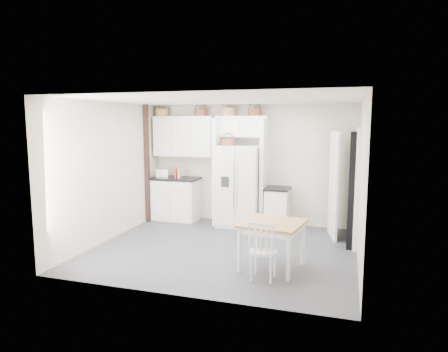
% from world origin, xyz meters
% --- Properties ---
extents(floor, '(4.50, 4.50, 0.00)m').
position_xyz_m(floor, '(0.00, 0.00, 0.00)').
color(floor, '#323236').
rests_on(floor, ground).
extents(ceiling, '(4.50, 4.50, 0.00)m').
position_xyz_m(ceiling, '(0.00, 0.00, 2.60)').
color(ceiling, white).
rests_on(ceiling, wall_back).
extents(wall_back, '(4.50, 0.00, 4.50)m').
position_xyz_m(wall_back, '(0.00, 2.00, 1.30)').
color(wall_back, '#B5AA9C').
rests_on(wall_back, floor).
extents(wall_left, '(0.00, 4.00, 4.00)m').
position_xyz_m(wall_left, '(-2.25, 0.00, 1.30)').
color(wall_left, '#B5AA9C').
rests_on(wall_left, floor).
extents(wall_right, '(0.00, 4.00, 4.00)m').
position_xyz_m(wall_right, '(2.25, 0.00, 1.30)').
color(wall_right, '#B5AA9C').
rests_on(wall_right, floor).
extents(refrigerator, '(0.90, 0.72, 1.73)m').
position_xyz_m(refrigerator, '(-0.15, 1.62, 0.87)').
color(refrigerator, silver).
rests_on(refrigerator, floor).
extents(base_cab_left, '(1.01, 0.64, 0.93)m').
position_xyz_m(base_cab_left, '(-1.66, 1.70, 0.47)').
color(base_cab_left, white).
rests_on(base_cab_left, floor).
extents(base_cab_right, '(0.47, 0.56, 0.82)m').
position_xyz_m(base_cab_right, '(0.65, 1.70, 0.41)').
color(base_cab_right, white).
rests_on(base_cab_right, floor).
extents(dining_table, '(1.00, 1.00, 0.73)m').
position_xyz_m(dining_table, '(0.99, -0.67, 0.36)').
color(dining_table, olive).
rests_on(dining_table, floor).
extents(windsor_chair, '(0.41, 0.37, 0.81)m').
position_xyz_m(windsor_chair, '(0.94, -1.13, 0.41)').
color(windsor_chair, white).
rests_on(windsor_chair, floor).
extents(counter_left, '(1.05, 0.68, 0.04)m').
position_xyz_m(counter_left, '(-1.66, 1.70, 0.95)').
color(counter_left, black).
rests_on(counter_left, base_cab_left).
extents(counter_right, '(0.50, 0.60, 0.04)m').
position_xyz_m(counter_right, '(0.65, 1.70, 0.84)').
color(counter_right, black).
rests_on(counter_right, base_cab_right).
extents(toaster, '(0.30, 0.19, 0.20)m').
position_xyz_m(toaster, '(-1.94, 1.60, 1.07)').
color(toaster, silver).
rests_on(toaster, counter_left).
extents(cookbook_red, '(0.04, 0.15, 0.22)m').
position_xyz_m(cookbook_red, '(-1.62, 1.62, 1.08)').
color(cookbook_red, '#993D25').
rests_on(cookbook_red, counter_left).
extents(cookbook_cream, '(0.05, 0.15, 0.22)m').
position_xyz_m(cookbook_cream, '(-1.55, 1.62, 1.08)').
color(cookbook_cream, beige).
rests_on(cookbook_cream, counter_left).
extents(basket_upper_a, '(0.30, 0.30, 0.17)m').
position_xyz_m(basket_upper_a, '(-2.05, 1.83, 2.43)').
color(basket_upper_a, olive).
rests_on(basket_upper_a, upper_cabinet).
extents(basket_upper_c, '(0.29, 0.29, 0.17)m').
position_xyz_m(basket_upper_c, '(-1.11, 1.83, 2.43)').
color(basket_upper_c, '#57211B').
rests_on(basket_upper_c, upper_cabinet).
extents(basket_bridge_a, '(0.31, 0.31, 0.18)m').
position_xyz_m(basket_bridge_a, '(-0.47, 1.83, 2.44)').
color(basket_bridge_a, olive).
rests_on(basket_bridge_a, bridge_cabinet).
extents(basket_bridge_b, '(0.29, 0.29, 0.16)m').
position_xyz_m(basket_bridge_b, '(0.11, 1.83, 2.43)').
color(basket_bridge_b, '#57211B').
rests_on(basket_bridge_b, bridge_cabinet).
extents(basket_fridge_a, '(0.27, 0.27, 0.14)m').
position_xyz_m(basket_fridge_a, '(-0.39, 1.52, 1.80)').
color(basket_fridge_a, '#57211B').
rests_on(basket_fridge_a, refrigerator).
extents(upper_cabinet, '(1.40, 0.34, 0.90)m').
position_xyz_m(upper_cabinet, '(-1.50, 1.83, 1.90)').
color(upper_cabinet, white).
rests_on(upper_cabinet, wall_back).
extents(bridge_cabinet, '(1.12, 0.34, 0.45)m').
position_xyz_m(bridge_cabinet, '(-0.15, 1.83, 2.12)').
color(bridge_cabinet, white).
rests_on(bridge_cabinet, wall_back).
extents(fridge_panel_left, '(0.08, 0.60, 2.30)m').
position_xyz_m(fridge_panel_left, '(-0.66, 1.70, 1.15)').
color(fridge_panel_left, white).
rests_on(fridge_panel_left, floor).
extents(fridge_panel_right, '(0.08, 0.60, 2.30)m').
position_xyz_m(fridge_panel_right, '(0.36, 1.70, 1.15)').
color(fridge_panel_right, white).
rests_on(fridge_panel_right, floor).
extents(trim_post, '(0.09, 0.09, 2.60)m').
position_xyz_m(trim_post, '(-2.20, 1.35, 1.30)').
color(trim_post, black).
rests_on(trim_post, floor).
extents(doorway_void, '(0.18, 0.85, 2.05)m').
position_xyz_m(doorway_void, '(2.16, 1.00, 1.02)').
color(doorway_void, black).
rests_on(doorway_void, floor).
extents(door_slab, '(0.21, 0.79, 2.05)m').
position_xyz_m(door_slab, '(1.80, 1.33, 1.02)').
color(door_slab, white).
rests_on(door_slab, floor).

